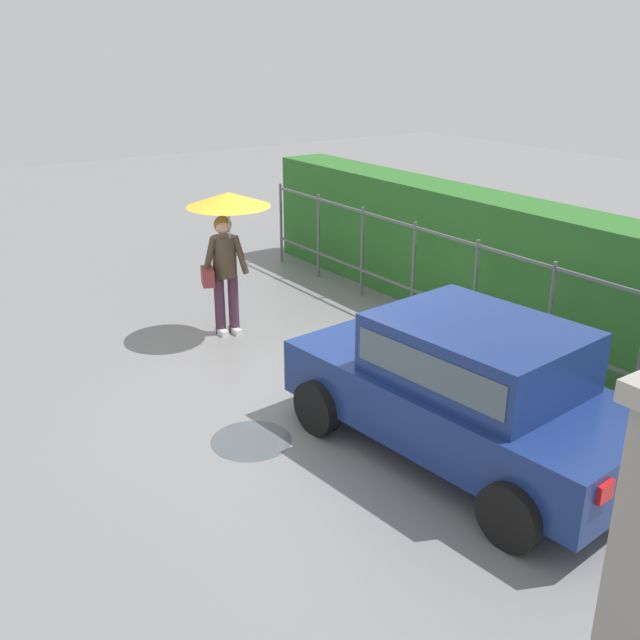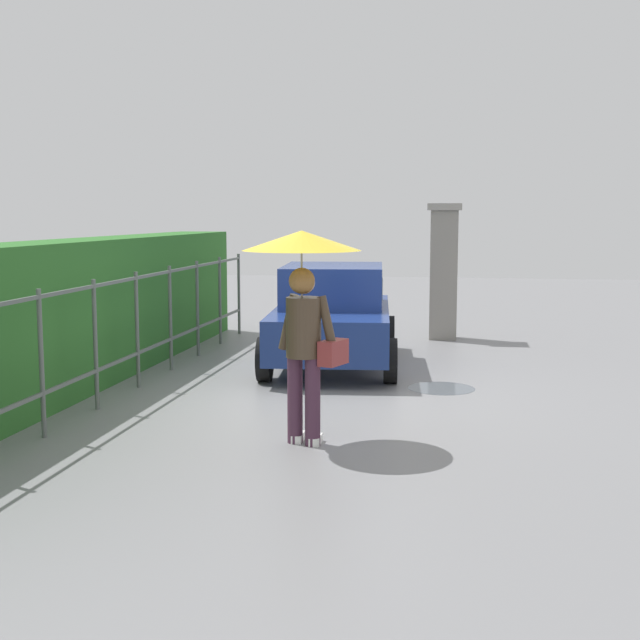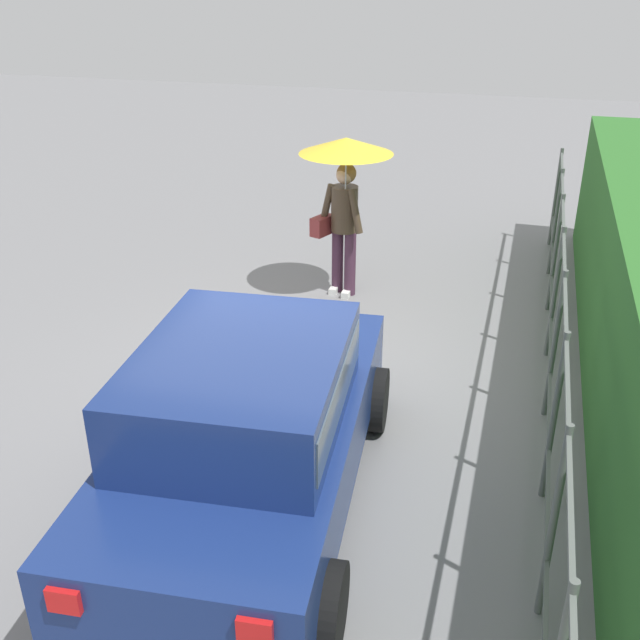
% 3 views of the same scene
% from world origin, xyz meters
% --- Properties ---
extents(ground_plane, '(40.00, 40.00, 0.00)m').
position_xyz_m(ground_plane, '(0.00, 0.00, 0.00)').
color(ground_plane, slate).
extents(car, '(3.86, 2.14, 1.48)m').
position_xyz_m(car, '(1.92, 0.43, 0.80)').
color(car, navy).
rests_on(car, ground).
extents(pedestrian, '(1.15, 1.15, 2.07)m').
position_xyz_m(pedestrian, '(-2.38, 0.06, 1.60)').
color(pedestrian, '#47283D').
rests_on(pedestrian, ground).
extents(gate_pillar, '(0.60, 0.60, 2.42)m').
position_xyz_m(gate_pillar, '(4.90, -1.12, 1.24)').
color(gate_pillar, gray).
rests_on(gate_pillar, ground).
extents(fence_section, '(10.14, 0.05, 1.50)m').
position_xyz_m(fence_section, '(-0.13, 2.66, 0.83)').
color(fence_section, '#59605B').
rests_on(fence_section, ground).
extents(hedge_row, '(11.09, 0.90, 1.90)m').
position_xyz_m(hedge_row, '(-0.13, 3.48, 0.95)').
color(hedge_row, '#2D6B28').
rests_on(hedge_row, ground).
extents(puddle_near, '(0.87, 0.87, 0.00)m').
position_xyz_m(puddle_near, '(0.45, -1.21, 0.00)').
color(puddle_near, '#4C545B').
rests_on(puddle_near, ground).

